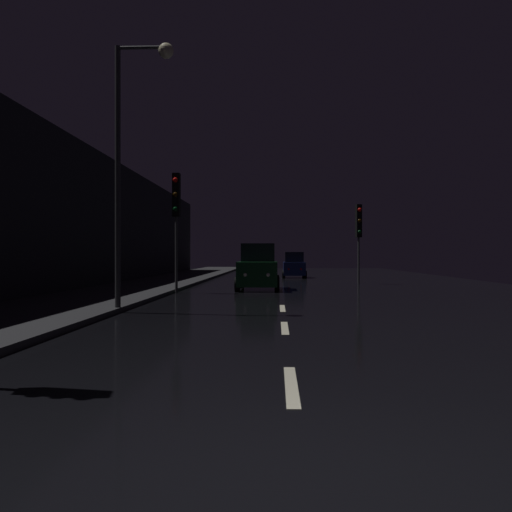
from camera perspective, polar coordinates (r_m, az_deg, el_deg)
ground at (r=28.54m, az=2.50°, el=-3.25°), size 26.10×84.00×0.02m
sidewalk_left at (r=29.30m, az=-11.04°, el=-3.00°), size 4.40×84.00×0.15m
building_facade_left at (r=26.71m, az=-18.21°, el=3.92°), size 0.80×63.00×6.88m
lane_centerline at (r=15.58m, az=2.82°, el=-5.98°), size 0.16×20.62×0.01m
traffic_light_far_left at (r=24.37m, az=-8.23°, el=5.20°), size 0.33×0.47×5.23m
traffic_light_far_right at (r=32.36m, az=10.56°, el=3.00°), size 0.36×0.48×4.58m
streetlamp_overhead at (r=16.59m, az=-12.60°, el=11.98°), size 1.70×0.44×7.73m
car_approaching_headlights at (r=26.41m, az=0.23°, el=-1.31°), size 2.02×4.37×2.20m
car_distant_taillights at (r=40.66m, az=3.94°, el=-1.03°), size 1.73×3.74×1.88m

